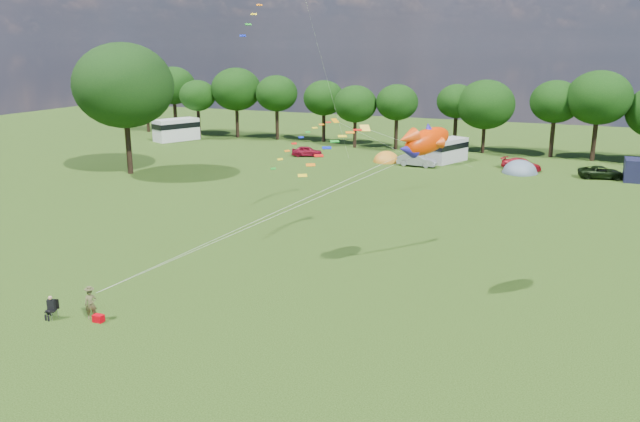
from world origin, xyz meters
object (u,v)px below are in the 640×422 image
at_px(tent_orange, 386,161).
at_px(tent_greyblue, 520,173).
at_px(car_d, 602,172).
at_px(big_tree, 124,86).
at_px(car_a, 307,151).
at_px(campervan_a, 176,129).
at_px(campervan_c, 447,149).
at_px(kite_flyer, 91,304).
at_px(fish_kite, 423,142).
at_px(car_b, 417,160).
at_px(car_c, 521,164).
at_px(camp_chair, 52,305).

height_order(tent_orange, tent_greyblue, tent_greyblue).
bearing_deg(car_d, big_tree, 97.38).
distance_m(car_a, car_d, 32.50).
height_order(car_d, campervan_a, campervan_a).
height_order(campervan_a, campervan_c, campervan_a).
distance_m(car_a, kite_flyer, 47.05).
distance_m(car_a, fish_kite, 43.46).
bearing_deg(car_b, car_c, -74.19).
relative_size(car_d, fish_kite, 1.23).
height_order(car_c, car_d, car_d).
height_order(big_tree, car_a, big_tree).
relative_size(tent_orange, camp_chair, 2.85).
height_order(camp_chair, fish_kite, fish_kite).
bearing_deg(car_b, big_tree, 123.68).
height_order(big_tree, camp_chair, big_tree).
xyz_separation_m(car_b, camp_chair, (-6.42, -45.76, -0.01)).
relative_size(car_a, kite_flyer, 2.43).
height_order(big_tree, fish_kite, big_tree).
bearing_deg(campervan_c, car_b, 170.97).
bearing_deg(campervan_a, fish_kite, -108.37).
height_order(car_a, car_d, car_a).
distance_m(tent_orange, kite_flyer, 46.48).
relative_size(kite_flyer, camp_chair, 1.30).
xyz_separation_m(campervan_c, tent_orange, (-6.39, -2.68, -1.40)).
bearing_deg(tent_orange, campervan_a, 172.42).
height_order(car_d, fish_kite, fish_kite).
bearing_deg(car_a, car_d, -108.85).
bearing_deg(campervan_a, big_tree, -132.29).
bearing_deg(car_a, campervan_c, -98.17).
height_order(big_tree, car_b, big_tree).
relative_size(car_a, fish_kite, 1.02).
xyz_separation_m(campervan_c, tent_greyblue, (8.42, -3.45, -1.40)).
relative_size(car_c, fish_kite, 1.12).
distance_m(big_tree, car_a, 22.57).
xyz_separation_m(car_c, campervan_c, (-8.37, 1.65, 0.81)).
distance_m(car_c, tent_orange, 14.81).
height_order(car_a, kite_flyer, kite_flyer).
bearing_deg(tent_orange, fish_kite, -70.31).
bearing_deg(campervan_c, tent_orange, 134.52).
bearing_deg(tent_greyblue, kite_flyer, -108.67).
relative_size(campervan_a, kite_flyer, 4.39).
relative_size(campervan_c, tent_orange, 1.74).
bearing_deg(car_d, campervan_a, 72.27).
xyz_separation_m(car_b, tent_greyblue, (10.85, 0.63, -0.69)).
xyz_separation_m(car_b, campervan_a, (-35.91, 5.66, 0.92)).
relative_size(big_tree, tent_orange, 3.95).
xyz_separation_m(camp_chair, fish_kite, (15.52, 10.67, 7.45)).
bearing_deg(car_c, car_a, 109.61).
relative_size(car_d, kite_flyer, 2.93).
bearing_deg(campervan_a, car_d, -71.12).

